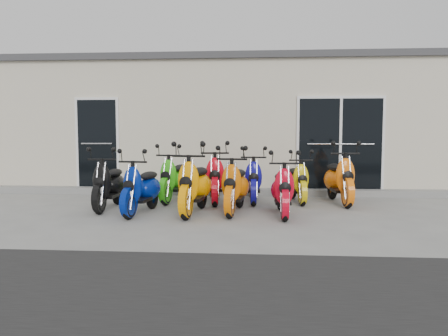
{
  "coord_description": "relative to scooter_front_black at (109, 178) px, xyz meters",
  "views": [
    {
      "loc": [
        0.65,
        -8.18,
        1.48
      ],
      "look_at": [
        0.0,
        0.6,
        0.75
      ],
      "focal_mm": 35.0,
      "sensor_mm": 36.0,
      "label": 1
    }
  ],
  "objects": [
    {
      "name": "front_step",
      "position": [
        2.16,
        2.09,
        -0.53
      ],
      "size": [
        14.0,
        0.4,
        0.15
      ],
      "primitive_type": "cube",
      "color": "gray",
      "rests_on": "ground"
    },
    {
      "name": "door_left",
      "position": [
        -1.04,
        2.24,
        0.65
      ],
      "size": [
        1.07,
        0.08,
        2.22
      ],
      "primitive_type": "cube",
      "color": "black",
      "rests_on": "front_step"
    },
    {
      "name": "building",
      "position": [
        2.16,
        5.27,
        0.99
      ],
      "size": [
        14.0,
        6.0,
        3.2
      ],
      "primitive_type": "cube",
      "color": "beige",
      "rests_on": "ground"
    },
    {
      "name": "scooter_back_green",
      "position": [
        1.08,
        1.04,
        0.01
      ],
      "size": [
        0.86,
        1.75,
        1.24
      ],
      "primitive_type": null,
      "rotation": [
        0.0,
        0.0,
        -0.16
      ],
      "color": "green",
      "rests_on": "ground"
    },
    {
      "name": "scooter_front_orange_a",
      "position": [
        1.7,
        -0.35,
        0.06
      ],
      "size": [
        0.83,
        1.85,
        1.32
      ],
      "primitive_type": null,
      "rotation": [
        0.0,
        0.0,
        -0.1
      ],
      "color": "#FF9A00",
      "rests_on": "ground"
    },
    {
      "name": "scooter_back_blue",
      "position": [
        2.75,
        1.06,
        -0.01
      ],
      "size": [
        0.62,
        1.63,
        1.2
      ],
      "primitive_type": null,
      "rotation": [
        0.0,
        0.0,
        0.02
      ],
      "color": "#100D87",
      "rests_on": "ground"
    },
    {
      "name": "scooter_front_red",
      "position": [
        3.28,
        -0.41,
        -0.02
      ],
      "size": [
        0.6,
        1.6,
        1.18
      ],
      "primitive_type": null,
      "rotation": [
        0.0,
        0.0,
        0.01
      ],
      "color": "red",
      "rests_on": "ground"
    },
    {
      "name": "scooter_front_orange_b",
      "position": [
        2.43,
        -0.21,
        0.02
      ],
      "size": [
        0.8,
        1.75,
        1.25
      ],
      "primitive_type": null,
      "rotation": [
        0.0,
        0.0,
        -0.11
      ],
      "color": "#E06705",
      "rests_on": "ground"
    },
    {
      "name": "scooter_front_blue",
      "position": [
        0.75,
        -0.42,
        -0.01
      ],
      "size": [
        0.81,
        1.69,
        1.2
      ],
      "primitive_type": null,
      "rotation": [
        0.0,
        0.0,
        -0.14
      ],
      "color": "navy",
      "rests_on": "ground"
    },
    {
      "name": "roof_cap",
      "position": [
        2.16,
        5.27,
        2.67
      ],
      "size": [
        14.2,
        6.2,
        0.16
      ],
      "primitive_type": "cube",
      "color": "#3F3F42",
      "rests_on": "building"
    },
    {
      "name": "scooter_front_black",
      "position": [
        0.0,
        0.0,
        0.0
      ],
      "size": [
        0.62,
        1.65,
        1.21
      ],
      "primitive_type": null,
      "rotation": [
        0.0,
        0.0,
        0.01
      ],
      "color": "black",
      "rests_on": "ground"
    },
    {
      "name": "scooter_back_extra",
      "position": [
        4.52,
        0.99,
        0.05
      ],
      "size": [
        0.79,
        1.82,
        1.31
      ],
      "primitive_type": null,
      "rotation": [
        0.0,
        0.0,
        0.08
      ],
      "color": "orange",
      "rests_on": "ground"
    },
    {
      "name": "scooter_back_red",
      "position": [
        1.95,
        0.99,
        0.05
      ],
      "size": [
        0.79,
        1.82,
        1.31
      ],
      "primitive_type": null,
      "rotation": [
        0.0,
        0.0,
        0.08
      ],
      "color": "red",
      "rests_on": "ground"
    },
    {
      "name": "door_right",
      "position": [
        4.76,
        2.24,
        0.65
      ],
      "size": [
        2.02,
        0.08,
        2.22
      ],
      "primitive_type": "cube",
      "color": "black",
      "rests_on": "front_step"
    },
    {
      "name": "scooter_back_yellow",
      "position": [
        3.67,
        1.11,
        -0.04
      ],
      "size": [
        0.72,
        1.58,
        1.13
      ],
      "primitive_type": null,
      "rotation": [
        0.0,
        0.0,
        0.11
      ],
      "color": "yellow",
      "rests_on": "ground"
    },
    {
      "name": "ground",
      "position": [
        2.16,
        0.07,
        -0.61
      ],
      "size": [
        80.0,
        80.0,
        0.0
      ],
      "primitive_type": "plane",
      "color": "gray",
      "rests_on": "ground"
    }
  ]
}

